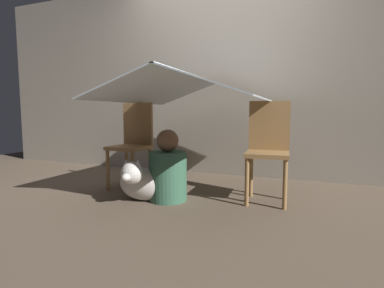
% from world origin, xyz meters
% --- Properties ---
extents(ground_plane, '(8.80, 8.80, 0.00)m').
position_xyz_m(ground_plane, '(0.00, 0.00, 0.00)').
color(ground_plane, brown).
extents(wall_back, '(7.00, 0.05, 2.50)m').
position_xyz_m(wall_back, '(0.00, 1.26, 1.25)').
color(wall_back, gray).
rests_on(wall_back, ground_plane).
extents(chair_left, '(0.38, 0.38, 0.89)m').
position_xyz_m(chair_left, '(-0.70, 0.26, 0.49)').
color(chair_left, olive).
rests_on(chair_left, ground_plane).
extents(chair_right, '(0.38, 0.38, 0.89)m').
position_xyz_m(chair_right, '(0.70, 0.26, 0.49)').
color(chair_right, olive).
rests_on(chair_right, ground_plane).
extents(sheet_canopy, '(1.40, 1.55, 0.25)m').
position_xyz_m(sheet_canopy, '(0.00, 0.19, 1.01)').
color(sheet_canopy, silver).
extents(person_front, '(0.34, 0.34, 0.64)m').
position_xyz_m(person_front, '(-0.14, -0.05, 0.26)').
color(person_front, '#38664C').
rests_on(person_front, ground_plane).
extents(dog, '(0.46, 0.43, 0.40)m').
position_xyz_m(dog, '(-0.35, -0.17, 0.18)').
color(dog, silver).
rests_on(dog, ground_plane).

